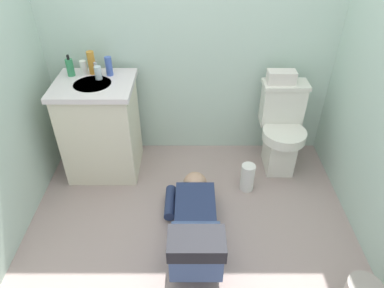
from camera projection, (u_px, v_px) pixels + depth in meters
The scene contains 13 objects.
ground_plane at pixel (190, 225), 2.59m from camera, with size 2.85×2.93×0.04m, color #A28D87.
wall_back at pixel (190, 16), 2.68m from camera, with size 2.51×0.08×2.40m, color silver.
toilet at pixel (281, 129), 2.92m from camera, with size 0.36×0.46×0.75m.
vanity_cabinet at pixel (101, 127), 2.85m from camera, with size 0.60×0.52×0.82m.
faucet at pixel (96, 68), 2.70m from camera, with size 0.02×0.02×0.10m, color silver.
person_plumber at pixel (195, 227), 2.33m from camera, with size 0.39×1.06×0.52m.
tissue_box at pixel (281, 77), 2.74m from camera, with size 0.22×0.11×0.10m, color silver.
soap_dispenser at pixel (70, 67), 2.67m from camera, with size 0.06×0.06×0.17m.
bottle_white at pixel (83, 68), 2.70m from camera, with size 0.05×0.05×0.11m, color white.
bottle_amber at pixel (91, 63), 2.69m from camera, with size 0.06×0.06×0.18m, color orange.
bottle_clear at pixel (98, 73), 2.64m from camera, with size 0.05×0.05×0.10m, color silver.
bottle_blue at pixel (108, 66), 2.68m from camera, with size 0.05×0.05×0.15m, color #425FB5.
paper_towel_roll at pixel (247, 177), 2.81m from camera, with size 0.11×0.11×0.24m, color white.
Camera 1 is at (0.02, -1.73, 2.00)m, focal length 32.86 mm.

